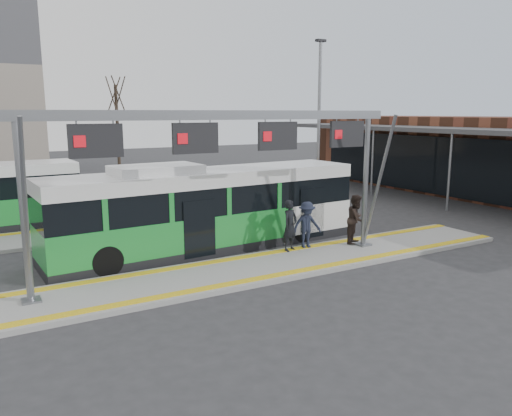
{
  "coord_description": "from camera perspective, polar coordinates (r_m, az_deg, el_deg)",
  "views": [
    {
      "loc": [
        -7.56,
        -14.1,
        5.28
      ],
      "look_at": [
        2.19,
        3.0,
        1.5
      ],
      "focal_mm": 35.0,
      "sensor_mm": 36.0,
      "label": 1
    }
  ],
  "objects": [
    {
      "name": "ground",
      "position": [
        16.85,
        -1.43,
        -7.41
      ],
      "size": [
        120.0,
        120.0,
        0.0
      ],
      "primitive_type": "plane",
      "color": "#2D2D30",
      "rests_on": "ground"
    },
    {
      "name": "platform_main",
      "position": [
        16.82,
        -1.43,
        -7.16
      ],
      "size": [
        22.0,
        3.0,
        0.15
      ],
      "primitive_type": "cube",
      "color": "gray",
      "rests_on": "ground"
    },
    {
      "name": "platform_second",
      "position": [
        22.98,
        -20.01,
        -2.9
      ],
      "size": [
        20.0,
        3.0,
        0.15
      ],
      "primitive_type": "cube",
      "color": "gray",
      "rests_on": "ground"
    },
    {
      "name": "tactile_main",
      "position": [
        16.8,
        -1.43,
        -6.89
      ],
      "size": [
        22.0,
        2.65,
        0.02
      ],
      "color": "yellow",
      "rests_on": "platform_main"
    },
    {
      "name": "tactile_second",
      "position": [
        24.07,
        -20.5,
        -2.12
      ],
      "size": [
        20.0,
        0.35,
        0.02
      ],
      "color": "yellow",
      "rests_on": "platform_second"
    },
    {
      "name": "gantry",
      "position": [
        16.09,
        -3.03,
        7.36
      ],
      "size": [
        13.0,
        1.68,
        5.2
      ],
      "color": "slate",
      "rests_on": "platform_main"
    },
    {
      "name": "hero_bus",
      "position": [
        19.44,
        -5.6,
        -0.21
      ],
      "size": [
        12.57,
        3.39,
        3.42
      ],
      "rotation": [
        0.0,
        0.0,
        0.06
      ],
      "color": "black",
      "rests_on": "ground"
    },
    {
      "name": "passenger_a",
      "position": [
        18.74,
        3.92,
        -2.0
      ],
      "size": [
        0.82,
        0.68,
        1.93
      ],
      "primitive_type": "imported",
      "rotation": [
        0.0,
        0.0,
        0.37
      ],
      "color": "black",
      "rests_on": "platform_main"
    },
    {
      "name": "passenger_b",
      "position": [
        20.15,
        11.38,
        -1.25
      ],
      "size": [
        1.2,
        1.14,
        1.95
      ],
      "primitive_type": "imported",
      "rotation": [
        0.0,
        0.0,
        0.58
      ],
      "color": "black",
      "rests_on": "platform_main"
    },
    {
      "name": "passenger_c",
      "position": [
        19.17,
        5.82,
        -1.94
      ],
      "size": [
        1.27,
        0.88,
        1.8
      ],
      "primitive_type": "imported",
      "rotation": [
        0.0,
        0.0,
        -0.19
      ],
      "color": "#1C2132",
      "rests_on": "platform_main"
    },
    {
      "name": "tree_mid",
      "position": [
        46.73,
        -15.72,
        12.1
      ],
      "size": [
        1.4,
        1.4,
        8.71
      ],
      "color": "#382B21",
      "rests_on": "ground"
    },
    {
      "name": "lamp_east",
      "position": [
        25.15,
        7.18,
        9.25
      ],
      "size": [
        0.5,
        0.25,
        8.73
      ],
      "color": "slate",
      "rests_on": "ground"
    }
  ]
}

